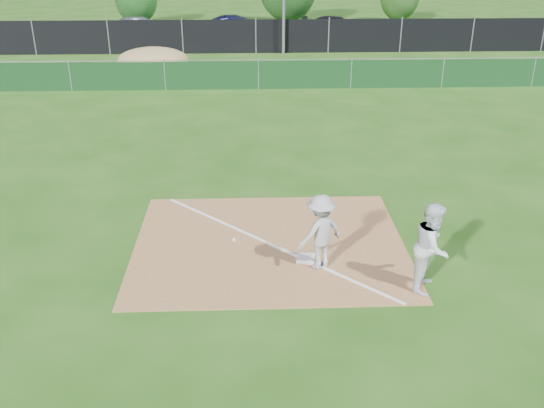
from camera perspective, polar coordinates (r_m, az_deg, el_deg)
The scene contains 13 objects.
ground at distance 21.89m, azimuth -1.04°, elevation 7.57°, with size 90.00×90.00×0.00m, color #214D10.
infield_dirt at distance 13.56m, azimuth -0.23°, elevation -3.80°, with size 6.00×5.00×0.02m, color #97683C.
foul_line at distance 13.56m, azimuth -0.23°, elevation -3.74°, with size 0.08×7.00×0.01m, color white.
green_fence at distance 26.56m, azimuth -1.28°, elevation 12.02°, with size 44.00×0.05×1.20m, color black.
dirt_mound at distance 30.34m, azimuth -11.15°, elevation 13.17°, with size 3.38×2.60×1.17m, color olive.
black_fence at distance 34.36m, azimuth -1.53°, elevation 15.49°, with size 46.00×0.04×1.80m, color black.
parking_lot at distance 39.43m, azimuth -1.62°, elevation 15.39°, with size 46.00×9.00×0.01m, color black.
first_base at distance 12.94m, azimuth 3.21°, elevation -5.10°, with size 0.38×0.38×0.08m, color silver.
play_at_first at distance 12.36m, azimuth 4.58°, elevation -2.64°, with size 2.40×1.05×1.61m.
runner at distance 12.01m, azimuth 14.84°, elevation -3.92°, with size 0.88×0.69×1.81m, color silver.
car_left at distance 40.00m, azimuth -12.27°, elevation 16.01°, with size 1.63×4.05×1.38m, color #B6B8BE.
car_mid at distance 38.26m, azimuth -3.26°, elevation 16.17°, with size 1.52×4.35×1.43m, color black.
car_right at distance 39.27m, azimuth 6.22°, elevation 16.18°, with size 1.80×4.44×1.29m, color black.
Camera 1 is at (-0.40, -10.89, 6.53)m, focal length 40.00 mm.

